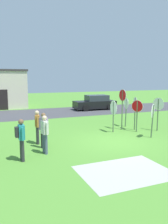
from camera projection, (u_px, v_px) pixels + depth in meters
ground_plane at (114, 141)px, 11.92m from camera, size 80.00×80.00×0.00m
street_asphalt at (56, 112)px, 22.01m from camera, size 60.00×6.40×0.01m
concrete_path at (125, 172)px, 8.06m from camera, size 3.20×2.40×0.01m
building_background at (0, 89)px, 25.51m from camera, size 5.45×4.99×4.18m
parked_car_on_street at (95, 103)px, 23.89m from camera, size 4.35×2.11×1.51m
stop_sign_leaning_left at (135, 108)px, 14.34m from camera, size 0.19×0.71×2.10m
stop_sign_far_back at (158, 108)px, 14.14m from camera, size 0.25×0.74×2.07m
stop_sign_rear_right at (122, 102)px, 14.48m from camera, size 0.07×0.75×2.57m
stop_sign_leaning_right at (137, 110)px, 13.88m from camera, size 0.39×0.64×1.95m
stop_sign_nearest at (126, 107)px, 15.41m from camera, size 0.16×0.73×1.95m
stop_sign_rear_left at (113, 111)px, 13.78m from camera, size 0.07×0.87×1.94m
stop_sign_tallest at (153, 115)px, 12.48m from camera, size 0.63×0.51×1.89m
person_near_signs at (44, 128)px, 10.63m from camera, size 0.38×0.49×1.69m
person_with_sunhat at (37, 125)px, 11.37m from camera, size 0.26×0.57×1.69m
person_on_left at (21, 137)px, 8.99m from camera, size 0.36×0.57×1.69m
person_in_dark_shirt at (45, 132)px, 9.88m from camera, size 0.28×0.56×1.69m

